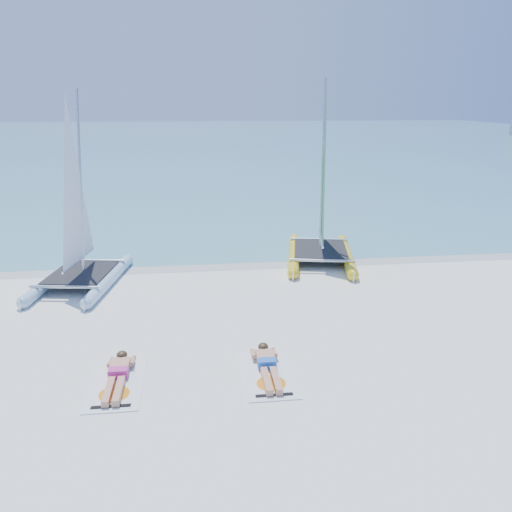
# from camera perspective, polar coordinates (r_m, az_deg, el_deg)

# --- Properties ---
(ground) EXTENTS (140.00, 140.00, 0.00)m
(ground) POSITION_cam_1_polar(r_m,az_deg,el_deg) (11.53, -1.95, -9.46)
(ground) COLOR silver
(ground) RESTS_ON ground
(sea) EXTENTS (140.00, 115.00, 0.01)m
(sea) POSITION_cam_1_polar(r_m,az_deg,el_deg) (73.44, -6.34, 13.26)
(sea) COLOR #71BCB9
(sea) RESTS_ON ground
(wet_sand_strip) EXTENTS (140.00, 1.40, 0.01)m
(wet_sand_strip) POSITION_cam_1_polar(r_m,az_deg,el_deg) (16.61, -3.60, -0.88)
(wet_sand_strip) COLOR beige
(wet_sand_strip) RESTS_ON ground
(catamaran_blue) EXTENTS (2.65, 4.46, 5.72)m
(catamaran_blue) POSITION_cam_1_polar(r_m,az_deg,el_deg) (15.27, -19.77, 3.12)
(catamaran_blue) COLOR #A3C7D6
(catamaran_blue) RESTS_ON ground
(catamaran_yellow) EXTENTS (2.99, 4.94, 6.13)m
(catamaran_yellow) POSITION_cam_1_polar(r_m,az_deg,el_deg) (17.10, 7.51, 6.21)
(catamaran_yellow) COLOR yellow
(catamaran_yellow) RESTS_ON ground
(towel_a) EXTENTS (1.00, 1.85, 0.02)m
(towel_a) POSITION_cam_1_polar(r_m,az_deg,el_deg) (10.21, -15.60, -13.93)
(towel_a) COLOR white
(towel_a) RESTS_ON ground
(sunbather_a) EXTENTS (0.37, 1.73, 0.26)m
(sunbather_a) POSITION_cam_1_polar(r_m,az_deg,el_deg) (10.32, -15.50, -12.86)
(sunbather_a) COLOR tan
(sunbather_a) RESTS_ON towel_a
(towel_b) EXTENTS (1.00, 1.85, 0.02)m
(towel_b) POSITION_cam_1_polar(r_m,az_deg,el_deg) (10.16, 1.44, -13.37)
(towel_b) COLOR white
(towel_b) RESTS_ON ground
(sunbather_b) EXTENTS (0.37, 1.73, 0.26)m
(sunbather_b) POSITION_cam_1_polar(r_m,az_deg,el_deg) (10.27, 1.29, -12.30)
(sunbather_b) COLOR tan
(sunbather_b) RESTS_ON towel_b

